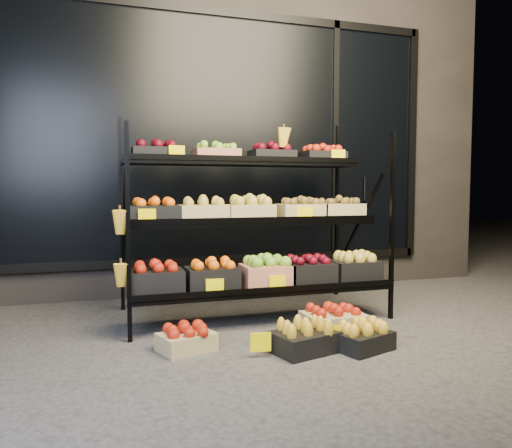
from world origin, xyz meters
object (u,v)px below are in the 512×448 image
object	(u,v)px
floor_crate_left	(186,338)
floor_crate_midleft	(304,338)
display_rack	(253,221)
floor_crate_midright	(334,320)

from	to	relation	value
floor_crate_left	floor_crate_midleft	size ratio (longest dim) A/B	0.88
display_rack	floor_crate_midright	bearing A→B (deg)	-57.54
display_rack	floor_crate_left	distance (m)	1.21
floor_crate_left	floor_crate_midleft	bearing A→B (deg)	-38.56
floor_crate_midright	display_rack	bearing A→B (deg)	122.32
floor_crate_left	display_rack	bearing A→B (deg)	28.37
floor_crate_midleft	display_rack	bearing A→B (deg)	76.84
floor_crate_midleft	floor_crate_midright	xyz separation A→B (m)	(0.37, 0.33, 0.01)
display_rack	floor_crate_midright	world-z (taller)	display_rack
display_rack	floor_crate_midright	size ratio (longest dim) A/B	5.12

